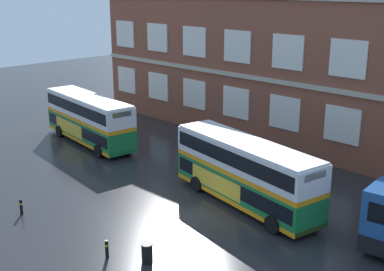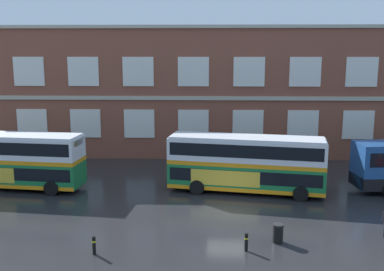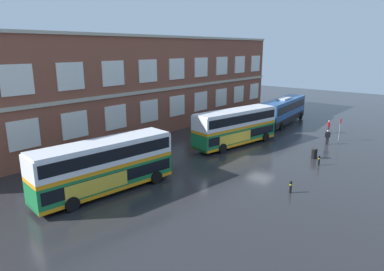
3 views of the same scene
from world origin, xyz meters
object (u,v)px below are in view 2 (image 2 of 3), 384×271
Objects in this scene: double_decker_near at (8,160)px; safety_bollard_east at (246,242)px; double_decker_middle at (246,163)px; station_litter_bin at (278,233)px; safety_bollard_west at (94,245)px.

safety_bollard_east is (16.63, -10.32, -1.66)m from double_decker_near.
double_decker_near and double_decker_middle have the same top height.
safety_bollard_west is (-9.44, -1.76, -0.03)m from station_litter_bin.
double_decker_middle is 11.87× the size of safety_bollard_west.
safety_bollard_west is at bearing -169.44° from station_litter_bin.
safety_bollard_east is (7.67, 0.64, 0.00)m from safety_bollard_west.
safety_bollard_west is at bearing -50.70° from double_decker_near.
double_decker_middle is 11.87× the size of safety_bollard_east.
station_litter_bin is 1.08× the size of safety_bollard_east.
station_litter_bin reaches higher than safety_bollard_east.
double_decker_middle is 13.57m from safety_bollard_west.
double_decker_near is 10.89× the size of station_litter_bin.
station_litter_bin is at bearing -26.55° from double_decker_near.
station_litter_bin is 1.08× the size of safety_bollard_west.
double_decker_middle reaches higher than safety_bollard_west.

